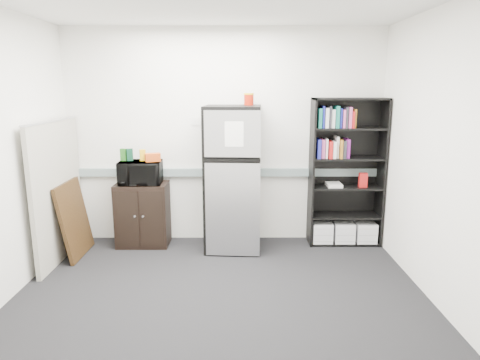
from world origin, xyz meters
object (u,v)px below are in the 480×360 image
at_px(bookshelf, 346,174).
at_px(refrigerator, 233,179).
at_px(cubicle_partition, 58,191).
at_px(microwave, 140,173).
at_px(cabinet, 143,214).

distance_m(bookshelf, refrigerator, 1.43).
distance_m(cubicle_partition, microwave, 0.96).
bearing_deg(cabinet, bookshelf, 1.44).
xyz_separation_m(cubicle_partition, refrigerator, (2.01, 0.34, 0.07)).
bearing_deg(microwave, bookshelf, -0.73).
relative_size(cubicle_partition, cabinet, 2.02).
height_order(bookshelf, refrigerator, bookshelf).
bearing_deg(cabinet, refrigerator, -4.01).
distance_m(cubicle_partition, cabinet, 1.05).
relative_size(cabinet, microwave, 1.57).
distance_m(bookshelf, cubicle_partition, 3.46).
bearing_deg(microwave, cubicle_partition, -157.45).
bearing_deg(refrigerator, cubicle_partition, -167.03).
bearing_deg(cabinet, cubicle_partition, -154.07).
xyz_separation_m(bookshelf, cabinet, (-2.56, -0.06, -0.51)).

